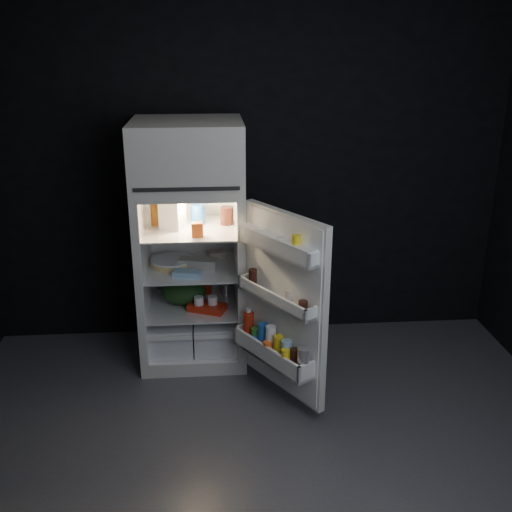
{
  "coord_description": "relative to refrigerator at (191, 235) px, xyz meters",
  "views": [
    {
      "loc": [
        -0.29,
        -2.83,
        2.31
      ],
      "look_at": [
        0.02,
        1.0,
        0.9
      ],
      "focal_mm": 42.0,
      "sensor_mm": 36.0,
      "label": 1
    }
  ],
  "objects": [
    {
      "name": "refrigerator",
      "position": [
        0.0,
        0.0,
        0.0
      ],
      "size": [
        0.76,
        0.71,
        1.78
      ],
      "color": "silver",
      "rests_on": "ground"
    },
    {
      "name": "wall_front",
      "position": [
        0.43,
        -3.02,
        0.39
      ],
      "size": [
        4.0,
        0.0,
        2.7
      ],
      "primitive_type": "cube",
      "color": "black",
      "rests_on": "ground"
    },
    {
      "name": "egg_carton",
      "position": [
        0.05,
        -0.07,
        -0.19
      ],
      "size": [
        0.29,
        0.16,
        0.07
      ],
      "primitive_type": "cube",
      "rotation": [
        0.0,
        0.0,
        -0.21
      ],
      "color": "gray",
      "rests_on": "refrigerator"
    },
    {
      "name": "fridge_door",
      "position": [
        0.58,
        -0.7,
        -0.27
      ],
      "size": [
        0.55,
        0.71,
        1.22
      ],
      "color": "silver",
      "rests_on": "ground"
    },
    {
      "name": "wrapped_pkg",
      "position": [
        0.18,
        0.14,
        -0.2
      ],
      "size": [
        0.14,
        0.12,
        0.05
      ],
      "primitive_type": "cube",
      "rotation": [
        0.0,
        0.0,
        0.19
      ],
      "color": "beige",
      "rests_on": "refrigerator"
    },
    {
      "name": "pie",
      "position": [
        -0.14,
        0.0,
        -0.21
      ],
      "size": [
        0.38,
        0.38,
        0.04
      ],
      "primitive_type": "cylinder",
      "rotation": [
        0.0,
        0.0,
        0.23
      ],
      "color": "tan",
      "rests_on": "refrigerator"
    },
    {
      "name": "wall_back",
      "position": [
        0.43,
        0.38,
        0.39
      ],
      "size": [
        4.0,
        0.0,
        2.7
      ],
      "primitive_type": "cube",
      "color": "black",
      "rests_on": "ground"
    },
    {
      "name": "jam_jar",
      "position": [
        0.27,
        0.02,
        0.14
      ],
      "size": [
        0.12,
        0.12,
        0.13
      ],
      "primitive_type": "cylinder",
      "rotation": [
        0.0,
        0.0,
        0.29
      ],
      "color": "black",
      "rests_on": "refrigerator"
    },
    {
      "name": "mayo_jar",
      "position": [
        0.06,
        0.06,
        0.14
      ],
      "size": [
        0.12,
        0.12,
        0.14
      ],
      "primitive_type": "cylinder",
      "rotation": [
        0.0,
        0.0,
        -0.13
      ],
      "color": "#1F57AB",
      "rests_on": "refrigerator"
    },
    {
      "name": "floor",
      "position": [
        0.43,
        -1.32,
        -0.96
      ],
      "size": [
        4.0,
        3.4,
        0.0
      ],
      "primitive_type": "cube",
      "color": "#4A4A4F",
      "rests_on": "ground"
    },
    {
      "name": "flat_package",
      "position": [
        -0.03,
        -0.22,
        -0.21
      ],
      "size": [
        0.21,
        0.15,
        0.04
      ],
      "primitive_type": "cube",
      "rotation": [
        0.0,
        0.0,
        -0.27
      ],
      "color": "#87B2D1",
      "rests_on": "refrigerator"
    },
    {
      "name": "amber_bottle",
      "position": [
        -0.25,
        0.05,
        0.18
      ],
      "size": [
        0.09,
        0.09,
        0.22
      ],
      "primitive_type": "cylinder",
      "rotation": [
        0.0,
        0.0,
        0.19
      ],
      "color": "#C3681F",
      "rests_on": "refrigerator"
    },
    {
      "name": "small_can_silver",
      "position": [
        0.25,
        0.12,
        -0.48
      ],
      "size": [
        0.08,
        0.08,
        0.09
      ],
      "primitive_type": "cylinder",
      "rotation": [
        0.0,
        0.0,
        0.19
      ],
      "color": "silver",
      "rests_on": "refrigerator"
    },
    {
      "name": "small_carton",
      "position": [
        0.05,
        -0.25,
        0.12
      ],
      "size": [
        0.08,
        0.06,
        0.1
      ],
      "primitive_type": "cube",
      "rotation": [
        0.0,
        0.0,
        0.06
      ],
      "color": "#E85B1B",
      "rests_on": "refrigerator"
    },
    {
      "name": "milk_jug",
      "position": [
        -0.12,
        -0.04,
        0.19
      ],
      "size": [
        0.19,
        0.19,
        0.24
      ],
      "primitive_type": "cube",
      "rotation": [
        0.0,
        0.0,
        -0.36
      ],
      "color": "white",
      "rests_on": "refrigerator"
    },
    {
      "name": "yogurt_tray",
      "position": [
        0.1,
        -0.16,
        -0.5
      ],
      "size": [
        0.3,
        0.24,
        0.05
      ],
      "primitive_type": "cube",
      "rotation": [
        0.0,
        0.0,
        -0.41
      ],
      "color": "red",
      "rests_on": "refrigerator"
    },
    {
      "name": "small_can_red",
      "position": [
        0.1,
        0.16,
        -0.48
      ],
      "size": [
        0.09,
        0.09,
        0.09
      ],
      "primitive_type": "cylinder",
      "rotation": [
        0.0,
        0.0,
        -0.18
      ],
      "color": "red",
      "rests_on": "refrigerator"
    },
    {
      "name": "produce_bag",
      "position": [
        -0.07,
        -0.01,
        -0.43
      ],
      "size": [
        0.34,
        0.29,
        0.2
      ],
      "primitive_type": "ellipsoid",
      "rotation": [
        0.0,
        0.0,
        0.03
      ],
      "color": "#193815",
      "rests_on": "refrigerator"
    }
  ]
}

